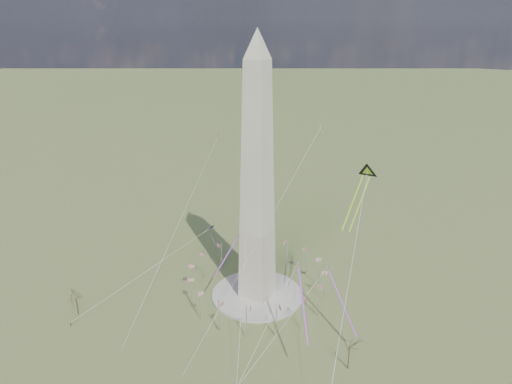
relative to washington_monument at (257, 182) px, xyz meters
The scene contains 14 objects.
ground 47.95m from the washington_monument, ahead, with size 2000.00×2000.00×0.00m, color #476030.
plaza 47.55m from the washington_monument, ahead, with size 36.00×36.00×0.80m, color #A9A19B.
washington_monument is the anchor object (origin of this frame).
flagpole_ring 40.68m from the washington_monument, 169.63° to the right, with size 54.40×54.40×13.00m.
tree_near 62.96m from the washington_monument, 24.16° to the right, with size 7.31×7.31×12.79m.
tree_far 79.06m from the washington_monument, 138.88° to the right, with size 6.10×6.10×10.67m.
person_west 84.14m from the washington_monument, 133.04° to the right, with size 0.74×0.58×1.52m, color gray.
kite_delta_black 38.54m from the washington_monument, 13.65° to the left, with size 7.79×21.03×17.56m.
kite_diamond_purple 42.52m from the washington_monument, 161.44° to the left, with size 2.36×3.37×9.90m.
kite_streamer_left 42.32m from the washington_monument, 35.34° to the right, with size 14.17×19.74×15.82m.
kite_streamer_mid 24.02m from the washington_monument, 139.75° to the right, with size 2.29×22.12×15.18m.
kite_streamer_right 47.30m from the washington_monument, ahead, with size 17.95×15.25×15.29m.
kite_small_red 61.35m from the washington_monument, 138.01° to the left, with size 1.21×2.03×4.76m.
kite_small_white 46.84m from the washington_monument, 83.16° to the left, with size 1.53×2.26×4.78m.
Camera 1 is at (78.80, -133.49, 103.40)m, focal length 32.00 mm.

